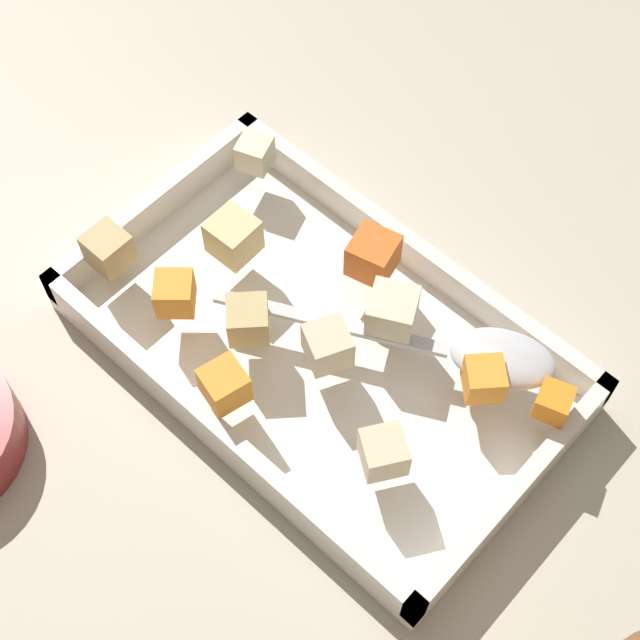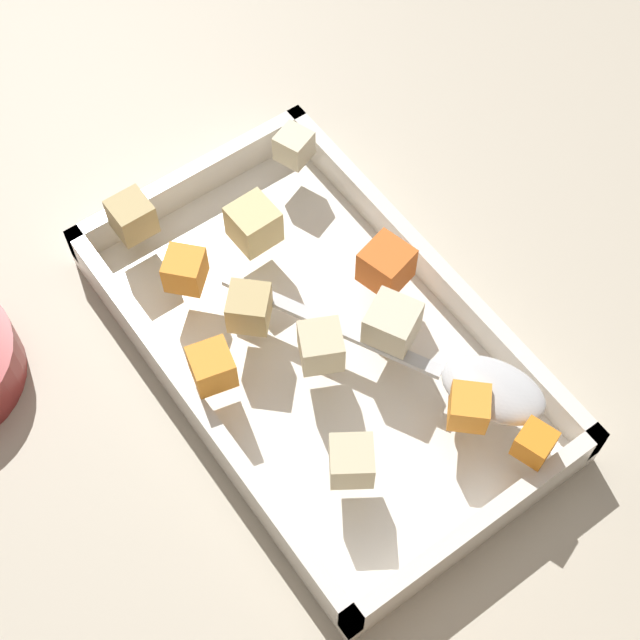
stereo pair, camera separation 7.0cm
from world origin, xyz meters
TOP-DOWN VIEW (x-y plane):
  - ground_plane at (0.00, 0.00)m, footprint 4.00×4.00m
  - baking_dish at (0.01, -0.01)m, footprint 0.37×0.22m
  - carrot_chunk_under_handle at (0.01, 0.06)m, footprint 0.04×0.04m
  - carrot_chunk_corner_sw at (0.00, -0.09)m, footprint 0.03×0.03m
  - carrot_chunk_far_left at (-0.08, -0.06)m, footprint 0.04×0.04m
  - carrot_chunk_heap_side at (0.13, 0.03)m, footprint 0.04×0.04m
  - carrot_chunk_back_center at (0.17, 0.05)m, footprint 0.03×0.03m
  - potato_chunk_mid_left at (-0.13, 0.07)m, footprint 0.03×0.03m
  - potato_chunk_corner_nw at (0.11, -0.05)m, footprint 0.04×0.04m
  - potato_chunk_corner_se at (-0.02, -0.04)m, footprint 0.04×0.04m
  - potato_chunk_near_right at (-0.14, -0.07)m, footprint 0.03×0.03m
  - potato_chunk_center at (0.03, -0.02)m, footprint 0.04×0.04m
  - potato_chunk_rim_edge at (-0.08, 0.00)m, footprint 0.03×0.03m
  - parsnip_chunk_heap_top at (0.05, 0.03)m, footprint 0.05×0.05m
  - serving_spoon at (0.12, 0.05)m, footprint 0.24×0.14m

SIDE VIEW (x-z plane):
  - ground_plane at x=0.00m, z-range 0.00..0.00m
  - baking_dish at x=0.01m, z-range -0.01..0.04m
  - serving_spoon at x=0.12m, z-range 0.05..0.07m
  - carrot_chunk_back_center at x=0.17m, z-range 0.05..0.07m
  - potato_chunk_mid_left at x=-0.13m, z-range 0.05..0.07m
  - carrot_chunk_heap_side at x=0.13m, z-range 0.05..0.07m
  - carrot_chunk_far_left at x=-0.08m, z-range 0.05..0.07m
  - carrot_chunk_corner_sw at x=0.00m, z-range 0.05..0.07m
  - potato_chunk_corner_nw at x=0.11m, z-range 0.05..0.07m
  - potato_chunk_near_right at x=-0.14m, z-range 0.05..0.08m
  - potato_chunk_corner_se at x=-0.02m, z-range 0.05..0.08m
  - potato_chunk_center at x=0.03m, z-range 0.05..0.08m
  - carrot_chunk_under_handle at x=0.01m, z-range 0.05..0.08m
  - potato_chunk_rim_edge at x=-0.08m, z-range 0.05..0.08m
  - parsnip_chunk_heap_top at x=0.05m, z-range 0.05..0.08m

